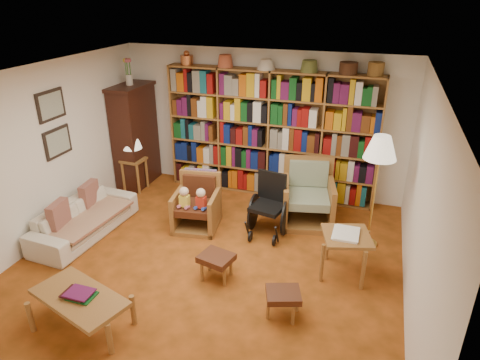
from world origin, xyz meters
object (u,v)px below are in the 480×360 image
at_px(armchair_sage, 309,198).
at_px(footstool_b, 283,296).
at_px(wheelchair, 269,206).
at_px(sofa, 84,219).
at_px(side_table_lamp, 134,168).
at_px(floor_lamp, 380,152).
at_px(coffee_table, 80,300).
at_px(armchair_leather, 198,205).
at_px(footstool_a, 216,260).
at_px(side_table_papers, 346,241).

xyz_separation_m(armchair_sage, footstool_b, (0.12, -2.30, -0.11)).
relative_size(wheelchair, footstool_b, 1.99).
xyz_separation_m(sofa, wheelchair, (2.60, 0.95, 0.17)).
relative_size(side_table_lamp, armchair_sage, 0.61).
relative_size(wheelchair, floor_lamp, 0.56).
bearing_deg(sofa, floor_lamp, -72.03).
relative_size(wheelchair, coffee_table, 0.78).
xyz_separation_m(side_table_lamp, coffee_table, (1.30, -3.27, -0.05)).
xyz_separation_m(armchair_leather, coffee_table, (-0.31, -2.46, 0.03)).
distance_m(side_table_lamp, footstool_a, 3.10).
bearing_deg(coffee_table, floor_lamp, 43.37).
xyz_separation_m(armchair_leather, floor_lamp, (2.55, 0.24, 1.08)).
bearing_deg(side_table_papers, sofa, -176.59).
bearing_deg(armchair_leather, armchair_sage, 24.16).
relative_size(sofa, footstool_b, 3.77).
bearing_deg(sofa, side_table_papers, -83.02).
bearing_deg(wheelchair, side_table_papers, -31.31).
relative_size(floor_lamp, coffee_table, 1.39).
bearing_deg(wheelchair, coffee_table, -118.15).
bearing_deg(armchair_sage, floor_lamp, -26.26).
height_order(side_table_lamp, wheelchair, wheelchair).
xyz_separation_m(floor_lamp, footstool_b, (-0.84, -1.83, -1.17)).
bearing_deg(sofa, armchair_sage, -60.43).
bearing_deg(side_table_papers, floor_lamp, 72.01).
xyz_separation_m(sofa, armchair_leather, (1.51, 0.80, 0.09)).
height_order(sofa, floor_lamp, floor_lamp).
bearing_deg(floor_lamp, armchair_leather, -174.55).
distance_m(side_table_lamp, footstool_b, 4.10).
xyz_separation_m(side_table_papers, footstool_b, (-0.57, -1.01, -0.23)).
relative_size(armchair_leather, armchair_sage, 0.85).
distance_m(sofa, floor_lamp, 4.36).
xyz_separation_m(armchair_leather, armchair_sage, (1.59, 0.72, 0.03)).
height_order(sofa, armchair_sage, armchair_sage).
height_order(armchair_leather, footstool_a, armchair_leather).
distance_m(floor_lamp, footstool_b, 2.32).
bearing_deg(side_table_lamp, armchair_sage, -1.76).
distance_m(armchair_leather, side_table_papers, 2.36).
bearing_deg(footstool_b, side_table_lamp, 144.23).
xyz_separation_m(armchair_leather, wheelchair, (1.09, 0.15, 0.08)).
bearing_deg(armchair_sage, sofa, -154.00).
distance_m(side_table_papers, footstool_b, 1.18).
bearing_deg(side_table_papers, armchair_leather, 165.92).
height_order(floor_lamp, coffee_table, floor_lamp).
distance_m(sofa, coffee_table, 2.05).
bearing_deg(floor_lamp, side_table_papers, -107.99).
xyz_separation_m(side_table_lamp, footstool_a, (2.37, -2.00, -0.15)).
xyz_separation_m(armchair_sage, side_table_papers, (0.69, -1.29, 0.12)).
relative_size(footstool_a, footstool_b, 1.01).
relative_size(side_table_lamp, coffee_table, 0.51).
height_order(armchair_sage, floor_lamp, floor_lamp).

